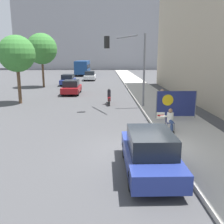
# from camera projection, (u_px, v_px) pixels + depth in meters

# --- Properties ---
(ground_plane) EXTENTS (160.00, 160.00, 0.00)m
(ground_plane) POSITION_uv_depth(u_px,v_px,m) (135.00, 153.00, 10.66)
(ground_plane) COLOR #444447
(sidewalk_curb) EXTENTS (3.42, 90.00, 0.17)m
(sidewalk_curb) POSITION_uv_depth(u_px,v_px,m) (149.00, 96.00, 25.35)
(sidewalk_curb) COLOR #B7B2A8
(sidewalk_curb) RESTS_ON ground_plane
(building_backdrop_far) EXTENTS (52.00, 12.00, 29.35)m
(building_backdrop_far) POSITION_uv_depth(u_px,v_px,m) (103.00, 21.00, 77.32)
(building_backdrop_far) COLOR #99999E
(building_backdrop_far) RESTS_ON ground_plane
(seated_protester) EXTENTS (0.94, 0.77, 1.19)m
(seated_protester) POSITION_uv_depth(u_px,v_px,m) (170.00, 119.00, 13.10)
(seated_protester) COLOR #474C56
(seated_protester) RESTS_ON sidewalk_curb
(jogger_on_sidewalk) EXTENTS (0.34, 0.34, 1.83)m
(jogger_on_sidewalk) POSITION_uv_depth(u_px,v_px,m) (162.00, 103.00, 15.98)
(jogger_on_sidewalk) COLOR #334775
(jogger_on_sidewalk) RESTS_ON sidewalk_curb
(protest_banner) EXTENTS (2.57, 0.06, 1.72)m
(protest_banner) POSITION_uv_depth(u_px,v_px,m) (176.00, 104.00, 15.85)
(protest_banner) COLOR slate
(protest_banner) RESTS_ON sidewalk_curb
(traffic_light_pole) EXTENTS (3.16, 2.93, 5.54)m
(traffic_light_pole) POSITION_uv_depth(u_px,v_px,m) (131.00, 57.00, 18.57)
(traffic_light_pole) COLOR slate
(traffic_light_pole) RESTS_ON sidewalk_curb
(parked_car_curbside) EXTENTS (1.70, 4.19, 1.54)m
(parked_car_curbside) POSITION_uv_depth(u_px,v_px,m) (150.00, 152.00, 8.75)
(parked_car_curbside) COLOR navy
(parked_car_curbside) RESTS_ON ground_plane
(car_on_road_nearest) EXTENTS (1.79, 4.20, 1.51)m
(car_on_road_nearest) POSITION_uv_depth(u_px,v_px,m) (72.00, 87.00, 26.89)
(car_on_road_nearest) COLOR maroon
(car_on_road_nearest) RESTS_ON ground_plane
(car_on_road_midblock) EXTENTS (1.76, 4.58, 1.51)m
(car_on_road_midblock) POSITION_uv_depth(u_px,v_px,m) (68.00, 80.00, 35.41)
(car_on_road_midblock) COLOR navy
(car_on_road_midblock) RESTS_ON ground_plane
(car_on_road_distant) EXTENTS (1.82, 4.57, 1.55)m
(car_on_road_distant) POSITION_uv_depth(u_px,v_px,m) (90.00, 76.00, 42.38)
(car_on_road_distant) COLOR white
(car_on_road_distant) RESTS_ON ground_plane
(city_bus_on_road) EXTENTS (2.58, 10.26, 3.02)m
(city_bus_on_road) POSITION_uv_depth(u_px,v_px,m) (83.00, 67.00, 53.69)
(city_bus_on_road) COLOR navy
(city_bus_on_road) RESTS_ON ground_plane
(motorcycle_on_road) EXTENTS (0.28, 2.06, 1.34)m
(motorcycle_on_road) POSITION_uv_depth(u_px,v_px,m) (109.00, 98.00, 21.31)
(motorcycle_on_road) COLOR maroon
(motorcycle_on_road) RESTS_ON ground_plane
(street_tree_near_curb) EXTENTS (3.06, 3.06, 5.77)m
(street_tree_near_curb) POSITION_uv_depth(u_px,v_px,m) (17.00, 54.00, 20.91)
(street_tree_near_curb) COLOR brown
(street_tree_near_curb) RESTS_ON ground_plane
(street_tree_midblock) EXTENTS (3.95, 3.95, 6.93)m
(street_tree_midblock) POSITION_uv_depth(u_px,v_px,m) (42.00, 49.00, 32.15)
(street_tree_midblock) COLOR brown
(street_tree_midblock) RESTS_ON ground_plane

